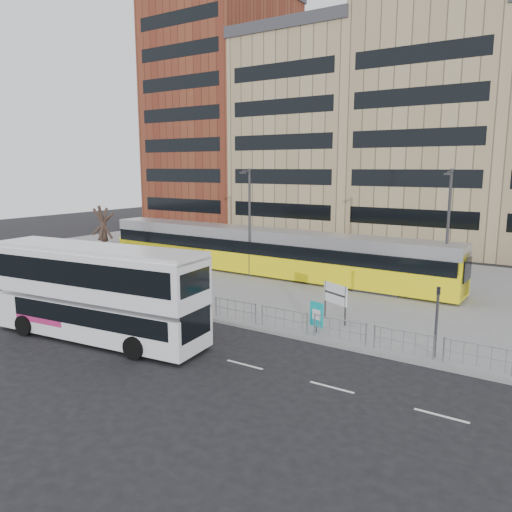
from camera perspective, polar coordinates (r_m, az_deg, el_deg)
The scene contains 16 objects.
ground at distance 27.95m, azimuth -6.82°, elevation -7.02°, with size 120.00×120.00×0.00m, color black.
plaza at distance 37.58m, azimuth 5.03°, elevation -2.41°, with size 64.00×24.00×0.15m, color gray.
kerb at distance 27.96m, azimuth -6.76°, elevation -6.85°, with size 64.00×0.25×0.17m, color gray.
building_row at distance 57.04m, azimuth 17.71°, elevation 14.40°, with size 70.40×18.40×31.20m.
pedestrian_barrier at distance 26.86m, azimuth -2.89°, elevation -5.49°, with size 32.07×0.07×1.10m.
road_markings at distance 24.51m, azimuth -11.11°, elevation -9.63°, with size 62.00×0.12×0.01m, color white.
double_decker_bus at distance 25.03m, azimuth -17.78°, elevation -3.66°, with size 11.56×3.89×4.53m.
tram at distance 37.95m, azimuth 0.81°, elevation 0.52°, with size 29.22×3.19×3.44m.
station_sign at distance 26.58m, azimuth 9.05°, elevation -4.49°, with size 1.64×0.80×2.03m.
ad_panel at distance 24.81m, azimuth 6.94°, elevation -6.70°, with size 0.82×0.27×1.55m.
pedestrian at distance 36.77m, azimuth -11.53°, elevation -1.42°, with size 0.60×0.40×1.65m, color black.
traffic_light_west at distance 34.43m, azimuth -18.43°, elevation -0.57°, with size 0.21×0.23×3.10m.
traffic_light_east at distance 22.61m, azimuth 19.98°, elevation -6.11°, with size 0.22×0.24×3.10m.
lamp_post_west at distance 36.68m, azimuth -0.79°, elevation 4.33°, with size 0.45×1.04×7.96m.
lamp_post_east at distance 32.45m, azimuth 21.05°, elevation 2.90°, with size 0.45×1.04×7.97m.
bare_tree at distance 43.86m, azimuth -17.20°, elevation 5.71°, with size 4.98×4.98×7.28m.
Camera 1 is at (17.30, -20.35, 8.21)m, focal length 35.00 mm.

